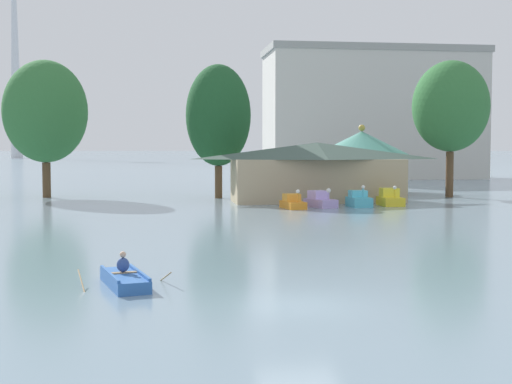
% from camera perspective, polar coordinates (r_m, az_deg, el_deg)
% --- Properties ---
extents(ground_plane, '(2000.00, 2000.00, 0.00)m').
position_cam_1_polar(ground_plane, '(22.13, 3.40, -8.96)').
color(ground_plane, gray).
extents(rowboat_with_rower, '(3.26, 3.61, 1.32)m').
position_cam_1_polar(rowboat_with_rower, '(25.39, -10.39, -6.83)').
color(rowboat_with_rower, '#2D60AD').
rests_on(rowboat_with_rower, ground).
extents(pedal_boat_orange, '(1.75, 3.00, 1.57)m').
position_cam_1_polar(pedal_boat_orange, '(56.53, 2.93, -0.85)').
color(pedal_boat_orange, orange).
rests_on(pedal_boat_orange, ground).
extents(pedal_boat_lavender, '(2.39, 3.24, 1.58)m').
position_cam_1_polar(pedal_boat_lavender, '(57.97, 5.11, -0.68)').
color(pedal_boat_lavender, '#B299D8').
rests_on(pedal_boat_lavender, ground).
extents(pedal_boat_cyan, '(1.71, 2.42, 1.80)m').
position_cam_1_polar(pedal_boat_cyan, '(58.55, 8.16, -0.65)').
color(pedal_boat_cyan, '#4CB7CC').
rests_on(pedal_boat_cyan, ground).
extents(pedal_boat_yellow, '(1.68, 2.63, 1.70)m').
position_cam_1_polar(pedal_boat_yellow, '(60.20, 10.60, -0.53)').
color(pedal_boat_yellow, yellow).
rests_on(pedal_boat_yellow, ground).
extents(boathouse, '(15.92, 6.39, 5.23)m').
position_cam_1_polar(boathouse, '(63.51, 4.86, 1.69)').
color(boathouse, tan).
rests_on(boathouse, ground).
extents(green_roof_pavilion, '(11.39, 11.39, 7.21)m').
position_cam_1_polar(green_roof_pavilion, '(76.83, 8.37, 2.73)').
color(green_roof_pavilion, '#993328').
rests_on(green_roof_pavilion, ground).
extents(shoreline_tree_tall_left, '(7.96, 7.96, 13.10)m').
position_cam_1_polar(shoreline_tree_tall_left, '(71.68, -16.38, 6.14)').
color(shoreline_tree_tall_left, brown).
rests_on(shoreline_tree_tall_left, ground).
extents(shoreline_tree_mid, '(6.11, 6.11, 12.58)m').
position_cam_1_polar(shoreline_tree_mid, '(67.86, -3.01, 6.08)').
color(shoreline_tree_mid, brown).
rests_on(shoreline_tree_mid, ground).
extents(shoreline_tree_right, '(7.32, 7.32, 13.11)m').
position_cam_1_polar(shoreline_tree_right, '(71.76, 15.20, 6.57)').
color(shoreline_tree_right, brown).
rests_on(shoreline_tree_right, ground).
extents(background_building_block, '(33.36, 12.87, 19.99)m').
position_cam_1_polar(background_building_block, '(113.21, 9.25, 6.16)').
color(background_building_block, beige).
rests_on(background_building_block, ground).
extents(distant_broadcast_tower, '(8.83, 8.83, 153.33)m').
position_cam_1_polar(distant_broadcast_tower, '(342.44, -18.65, 13.28)').
color(distant_broadcast_tower, silver).
rests_on(distant_broadcast_tower, ground).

